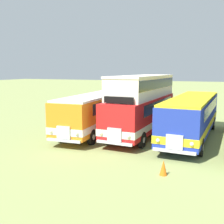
# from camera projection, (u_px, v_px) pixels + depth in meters

# --- Properties ---
(bus_first_in_row) EXTENTS (2.98, 11.31, 2.99)m
(bus_first_in_row) POSITION_uv_depth(u_px,v_px,m) (98.00, 109.00, 21.82)
(bus_first_in_row) COLOR orange
(bus_first_in_row) RESTS_ON ground
(bus_second_in_row) EXTENTS (3.09, 9.95, 4.49)m
(bus_second_in_row) POSITION_uv_depth(u_px,v_px,m) (142.00, 103.00, 20.39)
(bus_second_in_row) COLOR red
(bus_second_in_row) RESTS_ON ground
(bus_third_in_row) EXTENTS (3.15, 11.47, 2.99)m
(bus_third_in_row) POSITION_uv_depth(u_px,v_px,m) (192.00, 114.00, 19.47)
(bus_third_in_row) COLOR #1E339E
(bus_third_in_row) RESTS_ON ground
(cone_near_end) EXTENTS (0.36, 0.36, 0.72)m
(cone_near_end) POSITION_uv_depth(u_px,v_px,m) (163.00, 168.00, 12.77)
(cone_near_end) COLOR orange
(cone_near_end) RESTS_ON ground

